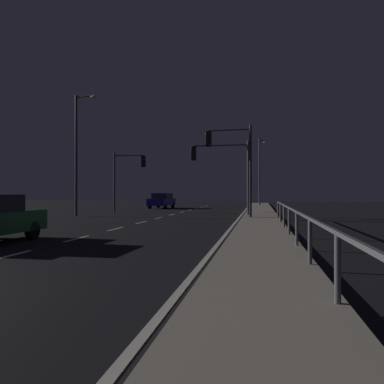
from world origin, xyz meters
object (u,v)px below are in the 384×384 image
traffic_light_near_left (128,171)px  car_oncoming (162,200)px  traffic_light_far_left (231,154)px  street_lamp_far_end (261,165)px  traffic_light_far_center (222,163)px  street_lamp_across_street (79,145)px

traffic_light_near_left → car_oncoming: bearing=83.0°
traffic_light_near_left → traffic_light_far_left: 12.09m
car_oncoming → street_lamp_far_end: (10.07, 8.45, 4.06)m
traffic_light_far_center → car_oncoming: bearing=118.7°
traffic_light_far_center → street_lamp_across_street: (-9.76, -1.07, 1.30)m
traffic_light_near_left → street_lamp_far_end: (11.05, 16.49, 1.39)m
traffic_light_far_center → street_lamp_far_end: (2.65, 22.02, 1.23)m
traffic_light_near_left → street_lamp_far_end: size_ratio=0.63×
traffic_light_far_left → traffic_light_near_left: bearing=139.7°
car_oncoming → traffic_light_far_center: traffic_light_far_center is taller
traffic_light_near_left → traffic_light_far_center: bearing=-33.3°
traffic_light_far_center → street_lamp_far_end: 22.21m
traffic_light_near_left → street_lamp_across_street: bearing=-101.6°
car_oncoming → traffic_light_near_left: (-0.98, -8.04, 2.67)m
street_lamp_far_end → street_lamp_across_street: 26.21m
traffic_light_near_left → street_lamp_far_end: street_lamp_far_end is taller
street_lamp_far_end → traffic_light_far_center: bearing=-96.9°
car_oncoming → traffic_light_near_left: 8.52m
car_oncoming → traffic_light_far_center: 15.72m
traffic_light_far_left → traffic_light_far_center: bearing=109.6°
street_lamp_across_street → car_oncoming: bearing=80.9°
traffic_light_far_center → traffic_light_far_left: 2.46m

